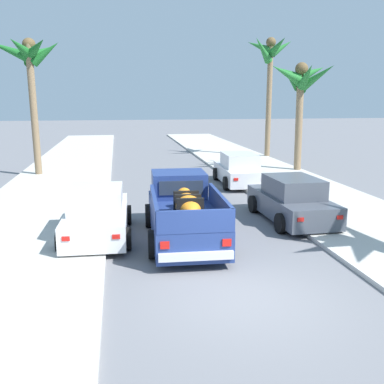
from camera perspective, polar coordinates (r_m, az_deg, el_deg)
ground_plane at (r=9.69m, az=7.05°, el=-13.34°), size 160.00×160.00×0.00m
sidewalk_left at (r=20.98m, az=-17.32°, el=0.27°), size 4.95×60.00×0.12m
sidewalk_right at (r=22.29m, az=11.80°, el=1.24°), size 4.95×60.00×0.12m
curb_left at (r=20.86m, az=-14.39°, el=0.35°), size 0.16×60.00×0.10m
curb_right at (r=21.93m, az=9.18°, el=1.13°), size 0.16×60.00×0.10m
pickup_truck at (r=13.13m, az=-1.10°, el=-2.64°), size 2.36×5.28×1.80m
car_left_near at (r=15.43m, az=12.80°, el=-1.10°), size 2.12×4.30×1.54m
car_right_near at (r=13.59m, az=-12.21°, el=-2.85°), size 2.13×4.31×1.54m
car_left_mid at (r=21.60m, az=6.13°, el=2.84°), size 2.15×4.31×1.54m
palm_tree_right_fore at (r=24.95m, az=-20.24°, el=15.46°), size 3.82×3.43×7.21m
palm_tree_left_mid at (r=31.85m, az=10.04°, el=16.36°), size 3.39×3.57×8.26m
palm_tree_right_mid at (r=25.90m, az=13.90°, el=13.55°), size 3.66×3.81×6.11m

